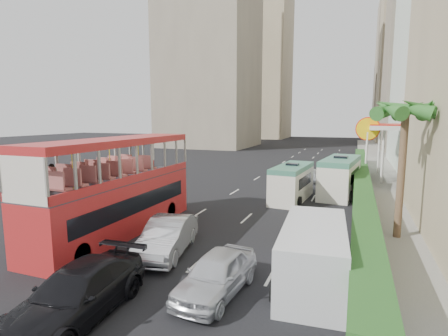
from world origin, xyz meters
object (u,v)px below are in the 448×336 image
at_px(car_silver_lane_a, 168,253).
at_px(van_asset, 305,181).
at_px(car_silver_lane_b, 217,293).
at_px(shell_station, 403,152).
at_px(minibus_near, 292,183).
at_px(panel_van_far, 340,173).
at_px(palm_tree, 401,174).
at_px(minibus_far, 340,177).
at_px(double_decker_bus, 117,186).
at_px(car_black, 79,317).
at_px(panel_van_near, 313,255).

height_order(car_silver_lane_a, van_asset, car_silver_lane_a).
distance_m(car_silver_lane_b, shell_station, 28.69).
bearing_deg(minibus_near, car_silver_lane_b, -85.16).
distance_m(panel_van_far, palm_tree, 15.31).
distance_m(car_silver_lane_b, minibus_far, 18.41).
xyz_separation_m(double_decker_bus, minibus_far, (10.60, 13.85, -1.04)).
xyz_separation_m(car_silver_lane_b, shell_station, (8.67, 27.21, 2.75)).
xyz_separation_m(palm_tree, shell_station, (2.20, 19.00, -0.63)).
distance_m(minibus_near, minibus_far, 4.44).
relative_size(double_decker_bus, car_black, 2.04).
height_order(car_black, minibus_near, minibus_near).
bearing_deg(van_asset, car_black, -102.61).
height_order(car_black, panel_van_far, panel_van_far).
height_order(double_decker_bus, minibus_near, double_decker_bus).
relative_size(car_black, minibus_far, 0.80).
bearing_deg(van_asset, palm_tree, -72.35).
relative_size(car_silver_lane_a, van_asset, 1.08).
xyz_separation_m(minibus_near, minibus_far, (3.27, 3.00, 0.18)).
xyz_separation_m(double_decker_bus, minibus_near, (7.33, 10.85, -1.22)).
bearing_deg(minibus_near, minibus_far, 47.34).
relative_size(van_asset, panel_van_far, 0.85).
bearing_deg(minibus_far, double_decker_bus, -120.45).
relative_size(minibus_far, palm_tree, 1.05).
xyz_separation_m(panel_van_near, palm_tree, (3.41, 6.25, 2.27)).
height_order(minibus_far, panel_van_far, minibus_far).
height_order(minibus_far, panel_van_near, minibus_far).
bearing_deg(car_silver_lane_a, minibus_far, 55.32).
distance_m(palm_tree, shell_station, 19.14).
bearing_deg(minibus_near, panel_van_near, -72.01).
xyz_separation_m(car_silver_lane_b, palm_tree, (6.47, 8.21, 3.38)).
xyz_separation_m(double_decker_bus, car_silver_lane_a, (3.87, -1.58, -2.53)).
relative_size(car_silver_lane_b, panel_van_near, 0.77).
bearing_deg(panel_van_far, car_silver_lane_a, -104.25).
bearing_deg(car_silver_lane_b, panel_van_far, 87.00).
distance_m(car_silver_lane_b, van_asset, 23.66).
bearing_deg(panel_van_far, car_silver_lane_b, -94.05).
xyz_separation_m(car_silver_lane_a, panel_van_far, (6.53, 20.33, 1.05)).
bearing_deg(van_asset, car_silver_lane_a, -104.50).
height_order(minibus_near, panel_van_near, minibus_near).
bearing_deg(car_black, van_asset, 79.42).
distance_m(minibus_near, panel_van_near, 13.46).
relative_size(double_decker_bus, palm_tree, 1.72).
xyz_separation_m(car_silver_lane_a, van_asset, (3.31, 21.02, 0.00)).
relative_size(panel_van_far, shell_station, 0.66).
xyz_separation_m(car_silver_lane_b, minibus_far, (3.26, 18.06, 1.49)).
bearing_deg(van_asset, minibus_near, -94.56).
relative_size(palm_tree, shell_station, 0.80).
distance_m(car_silver_lane_b, car_black, 4.49).
bearing_deg(double_decker_bus, car_silver_lane_b, -29.87).
bearing_deg(double_decker_bus, panel_van_near, -12.24).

